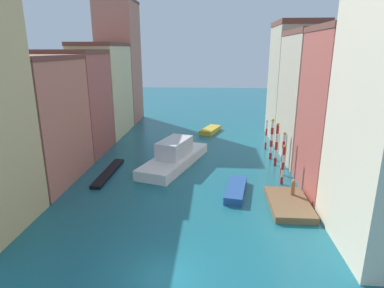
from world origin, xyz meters
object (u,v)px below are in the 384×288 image
at_px(gondola_black, 109,173).
at_px(motorboat_0, 236,189).
at_px(waterfront_dock, 289,204).
at_px(mooring_pole_1, 283,153).
at_px(mooring_pole_0, 283,164).
at_px(vaporetto_white, 175,156).
at_px(person_on_dock, 293,187).
at_px(motorboat_1, 210,130).
at_px(mooring_pole_2, 276,144).
at_px(mooring_pole_4, 266,134).
at_px(mooring_pole_3, 272,139).

xyz_separation_m(gondola_black, motorboat_0, (13.75, -3.97, 0.17)).
bearing_deg(waterfront_dock, mooring_pole_1, 83.64).
xyz_separation_m(waterfront_dock, mooring_pole_0, (0.36, 5.05, 1.86)).
bearing_deg(vaporetto_white, waterfront_dock, -41.99).
relative_size(person_on_dock, mooring_pole_1, 0.31).
height_order(mooring_pole_0, gondola_black, mooring_pole_0).
relative_size(waterfront_dock, motorboat_1, 1.07).
distance_m(mooring_pole_0, motorboat_0, 5.71).
height_order(mooring_pole_2, mooring_pole_4, mooring_pole_2).
bearing_deg(mooring_pole_2, vaporetto_white, -177.71).
bearing_deg(person_on_dock, mooring_pole_1, 87.43).
xyz_separation_m(mooring_pole_2, mooring_pole_3, (-0.16, 2.38, -0.01)).
height_order(person_on_dock, mooring_pole_1, mooring_pole_1).
height_order(waterfront_dock, mooring_pole_3, mooring_pole_3).
distance_m(mooring_pole_2, vaporetto_white, 12.06).
height_order(mooring_pole_0, mooring_pole_3, mooring_pole_3).
bearing_deg(motorboat_0, mooring_pole_1, 43.98).
bearing_deg(waterfront_dock, mooring_pole_3, 87.68).
distance_m(person_on_dock, motorboat_0, 5.26).
bearing_deg(mooring_pole_0, mooring_pole_1, 79.41).
bearing_deg(motorboat_0, mooring_pole_4, 71.18).
bearing_deg(person_on_dock, motorboat_1, 107.26).
xyz_separation_m(mooring_pole_1, mooring_pole_4, (-0.31, 9.54, -0.37)).
bearing_deg(mooring_pole_4, mooring_pole_2, -88.77).
xyz_separation_m(person_on_dock, mooring_pole_4, (-0.03, 15.90, 0.84)).
distance_m(mooring_pole_3, motorboat_0, 11.80).
height_order(gondola_black, motorboat_1, motorboat_1).
distance_m(mooring_pole_1, mooring_pole_2, 2.95).
xyz_separation_m(waterfront_dock, person_on_dock, (0.57, 1.32, 0.99)).
xyz_separation_m(mooring_pole_2, gondola_black, (-18.89, -4.10, -2.49)).
relative_size(mooring_pole_0, mooring_pole_1, 0.86).
bearing_deg(mooring_pole_4, vaporetto_white, -149.06).
bearing_deg(mooring_pole_1, gondola_black, -176.52).
height_order(mooring_pole_0, mooring_pole_1, mooring_pole_1).
height_order(mooring_pole_3, gondola_black, mooring_pole_3).
bearing_deg(mooring_pole_2, waterfront_dock, -93.68).
distance_m(person_on_dock, vaporetto_white, 14.77).
relative_size(mooring_pole_0, motorboat_0, 0.72).
relative_size(mooring_pole_0, mooring_pole_3, 0.81).
height_order(mooring_pole_1, motorboat_0, mooring_pole_1).
xyz_separation_m(mooring_pole_2, motorboat_0, (-5.14, -8.07, -2.31)).
bearing_deg(mooring_pole_4, mooring_pole_3, -90.21).
bearing_deg(motorboat_0, mooring_pole_0, 27.36).
relative_size(mooring_pole_1, vaporetto_white, 0.37).
xyz_separation_m(waterfront_dock, vaporetto_white, (-11.27, 10.14, 0.80)).
height_order(vaporetto_white, gondola_black, vaporetto_white).
xyz_separation_m(gondola_black, motorboat_1, (11.03, 19.76, 0.18)).
relative_size(mooring_pole_2, motorboat_0, 0.89).
bearing_deg(mooring_pole_3, mooring_pole_1, -86.46).
bearing_deg(waterfront_dock, gondola_black, 160.31).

